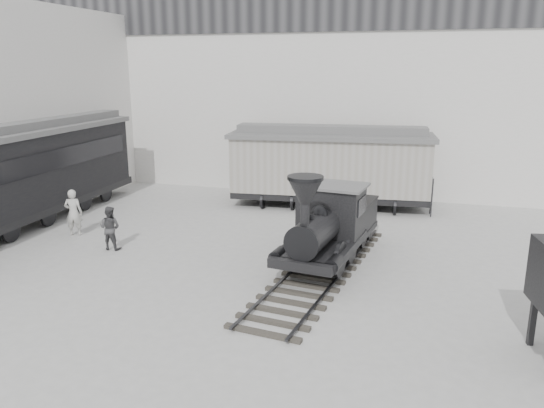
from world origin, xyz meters
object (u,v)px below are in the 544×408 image
(locomotive, at_px, (328,229))
(boxcar, at_px, (330,165))
(passenger_coach, at_px, (10,175))
(visitor_a, at_px, (73,213))
(visitor_b, at_px, (110,228))

(locomotive, bearing_deg, boxcar, 106.93)
(locomotive, height_order, boxcar, boxcar)
(passenger_coach, bearing_deg, visitor_a, -5.10)
(visitor_b, bearing_deg, passenger_coach, -15.62)
(passenger_coach, height_order, visitor_b, passenger_coach)
(visitor_b, bearing_deg, locomotive, -177.73)
(visitor_b, bearing_deg, boxcar, -130.52)
(passenger_coach, xyz_separation_m, visitor_a, (2.98, -0.20, -1.27))
(passenger_coach, bearing_deg, locomotive, -3.86)
(locomotive, relative_size, visitor_b, 6.04)
(locomotive, xyz_separation_m, passenger_coach, (-13.00, 0.60, 0.96))
(boxcar, distance_m, passenger_coach, 13.62)
(passenger_coach, relative_size, visitor_b, 9.33)
(passenger_coach, distance_m, visitor_b, 5.56)
(passenger_coach, bearing_deg, boxcar, 29.63)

